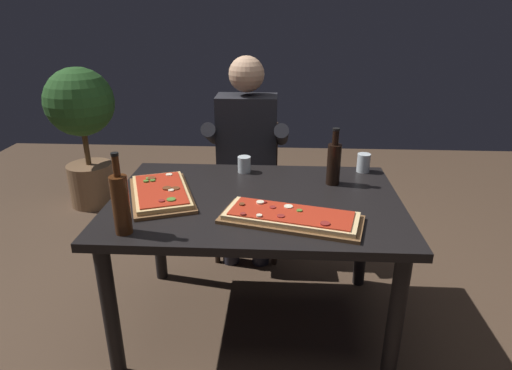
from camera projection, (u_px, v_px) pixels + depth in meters
ground_plane at (255, 321)px, 2.41m from camera, size 6.40×6.40×0.00m
dining_table at (255, 216)px, 2.16m from camera, size 1.40×0.96×0.74m
pizza_rectangular_front at (291, 217)px, 1.89m from camera, size 0.65×0.38×0.05m
pizza_rectangular_left at (161, 193)px, 2.14m from camera, size 0.43×0.56×0.05m
wine_bottle_dark at (334, 162)px, 2.26m from camera, size 0.07×0.07×0.30m
oil_bottle_amber at (121, 203)px, 1.76m from camera, size 0.07×0.07×0.35m
tumbler_near_camera at (244, 165)px, 2.45m from camera, size 0.07×0.07×0.09m
tumbler_far_side at (363, 164)px, 2.45m from camera, size 0.07×0.07×0.10m
diner_chair at (248, 181)px, 3.02m from camera, size 0.44×0.44×0.87m
seated_diner at (247, 151)px, 2.81m from camera, size 0.53×0.41×1.33m
potted_plant_corner at (82, 122)px, 3.58m from camera, size 0.55×0.55×1.17m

